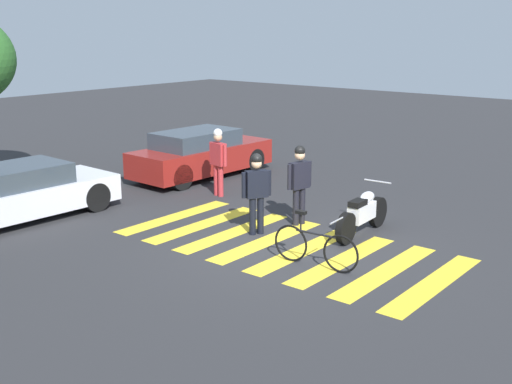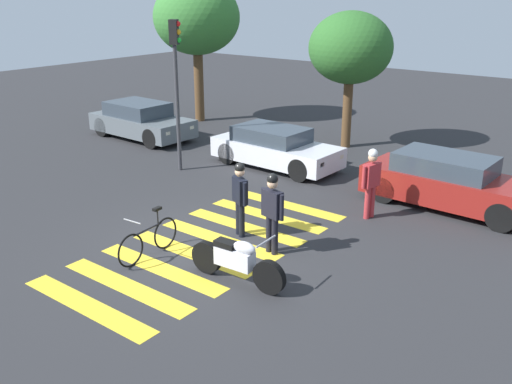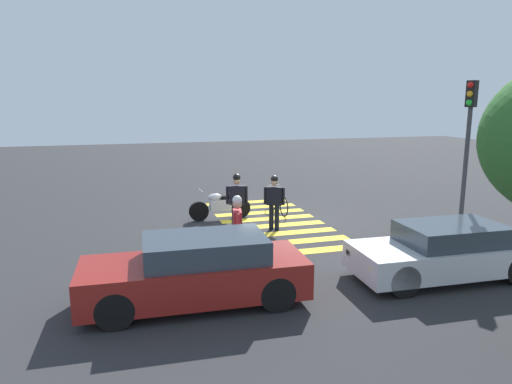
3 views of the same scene
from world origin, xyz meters
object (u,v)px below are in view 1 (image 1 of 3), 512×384
leaning_bicycle (315,247)px  car_white_van (22,193)px  pedestrian_bystander (218,157)px  police_motorcycle (363,214)px  car_maroon_wagon (201,154)px  officer_on_foot (256,188)px  officer_by_motorcycle (299,179)px

leaning_bicycle → car_white_van: 7.04m
leaning_bicycle → pedestrian_bystander: (2.66, 4.78, 0.62)m
car_white_van → leaning_bicycle: bearing=-76.4°
police_motorcycle → car_white_van: car_white_van is taller
leaning_bicycle → car_maroon_wagon: bearing=59.3°
officer_on_foot → car_maroon_wagon: officer_on_foot is taller
pedestrian_bystander → car_white_van: bearing=154.6°
officer_on_foot → car_white_van: (-2.48, 4.81, -0.38)m
pedestrian_bystander → car_maroon_wagon: size_ratio=0.39×
officer_by_motorcycle → car_white_van: (-3.59, 5.11, -0.41)m
pedestrian_bystander → car_white_van: (-4.32, 2.06, -0.40)m
car_white_van → car_maroon_wagon: car_maroon_wagon is taller
police_motorcycle → leaning_bicycle: size_ratio=1.23×
police_motorcycle → car_maroon_wagon: bearing=74.3°
police_motorcycle → pedestrian_bystander: 4.58m
police_motorcycle → officer_on_foot: officer_on_foot is taller
officer_on_foot → pedestrian_bystander: bearing=56.2°
officer_by_motorcycle → pedestrian_bystander: size_ratio=1.01×
pedestrian_bystander → police_motorcycle: bearing=-96.4°
police_motorcycle → officer_by_motorcycle: size_ratio=1.20×
leaning_bicycle → officer_by_motorcycle: size_ratio=0.98×
leaning_bicycle → officer_by_motorcycle: officer_by_motorcycle is taller
pedestrian_bystander → car_maroon_wagon: 2.29m
officer_on_foot → officer_by_motorcycle: officer_by_motorcycle is taller
police_motorcycle → officer_on_foot: 2.28m
officer_by_motorcycle → car_maroon_wagon: size_ratio=0.40×
officer_by_motorcycle → car_maroon_wagon: officer_by_motorcycle is taller
officer_by_motorcycle → car_maroon_wagon: bearing=67.7°
police_motorcycle → car_white_van: (-3.82, 6.58, 0.15)m
pedestrian_bystander → car_maroon_wagon: pedestrian_bystander is taller
car_white_van → car_maroon_wagon: 5.61m
leaning_bicycle → officer_on_foot: bearing=68.0°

